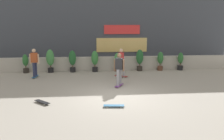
{
  "coord_description": "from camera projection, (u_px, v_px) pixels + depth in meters",
  "views": [
    {
      "loc": [
        -1.09,
        -10.41,
        3.3
      ],
      "look_at": [
        0.0,
        1.5,
        0.9
      ],
      "focal_mm": 39.74,
      "sensor_mm": 36.0,
      "label": 1
    }
  ],
  "objects": [
    {
      "name": "potted_plant_2",
      "position": [
        72.0,
        60.0,
        15.98
      ],
      "size": [
        0.46,
        0.46,
        1.4
      ],
      "color": "black",
      "rests_on": "ground"
    },
    {
      "name": "potted_plant_1",
      "position": [
        50.0,
        59.0,
        15.84
      ],
      "size": [
        0.51,
        0.51,
        1.48
      ],
      "color": "black",
      "rests_on": "ground"
    },
    {
      "name": "potted_plant_7",
      "position": [
        180.0,
        61.0,
        16.65
      ],
      "size": [
        0.36,
        0.36,
        1.19
      ],
      "color": "black",
      "rests_on": "ground"
    },
    {
      "name": "ground_plane",
      "position": [
        115.0,
        97.0,
        10.91
      ],
      "size": [
        48.0,
        48.0,
        0.0
      ],
      "primitive_type": "plane",
      "color": "#A8A093"
    },
    {
      "name": "skater_by_wall_left",
      "position": [
        34.0,
        62.0,
        14.43
      ],
      "size": [
        0.56,
        0.82,
        1.7
      ],
      "color": "#266699",
      "rests_on": "ground"
    },
    {
      "name": "skater_by_wall_right",
      "position": [
        119.0,
        68.0,
        12.42
      ],
      "size": [
        0.55,
        0.8,
        1.7
      ],
      "color": "#72338C",
      "rests_on": "ground"
    },
    {
      "name": "potted_plant_5",
      "position": [
        140.0,
        59.0,
        16.37
      ],
      "size": [
        0.47,
        0.47,
        1.42
      ],
      "color": "#2D2823",
      "rests_on": "ground"
    },
    {
      "name": "potted_plant_4",
      "position": [
        117.0,
        61.0,
        16.27
      ],
      "size": [
        0.37,
        0.37,
        1.22
      ],
      "color": "brown",
      "rests_on": "ground"
    },
    {
      "name": "building_backdrop",
      "position": [
        103.0,
        21.0,
        20.04
      ],
      "size": [
        20.0,
        2.08,
        6.5
      ],
      "color": "#424751",
      "rests_on": "ground"
    },
    {
      "name": "potted_plant_0",
      "position": [
        26.0,
        63.0,
        15.75
      ],
      "size": [
        0.36,
        0.36,
        1.19
      ],
      "color": "#2D2823",
      "rests_on": "ground"
    },
    {
      "name": "potted_plant_6",
      "position": [
        160.0,
        60.0,
        16.52
      ],
      "size": [
        0.39,
        0.39,
        1.25
      ],
      "color": "brown",
      "rests_on": "ground"
    },
    {
      "name": "skateboard_aside",
      "position": [
        114.0,
        106.0,
        9.59
      ],
      "size": [
        0.82,
        0.27,
        0.08
      ],
      "color": "#266699",
      "rests_on": "ground"
    },
    {
      "name": "skateboard_near_camera",
      "position": [
        42.0,
        102.0,
        10.02
      ],
      "size": [
        0.71,
        0.7,
        0.08
      ],
      "color": "black",
      "rests_on": "ground"
    },
    {
      "name": "skater_mid_plaza",
      "position": [
        121.0,
        61.0,
        14.52
      ],
      "size": [
        0.77,
        0.62,
        1.7
      ],
      "color": "maroon",
      "rests_on": "ground"
    },
    {
      "name": "planter_wall",
      "position": [
        106.0,
        63.0,
        16.68
      ],
      "size": [
        18.0,
        0.4,
        0.9
      ],
      "primitive_type": "cube",
      "color": "#B2ADA3",
      "rests_on": "ground"
    },
    {
      "name": "potted_plant_3",
      "position": [
        95.0,
        60.0,
        16.11
      ],
      "size": [
        0.45,
        0.45,
        1.37
      ],
      "color": "black",
      "rests_on": "ground"
    }
  ]
}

